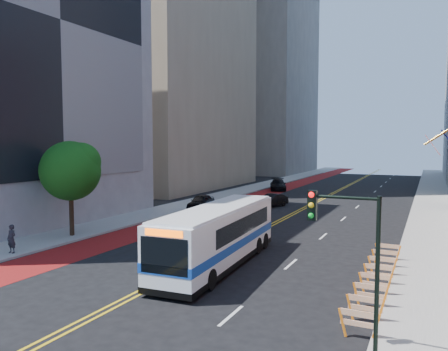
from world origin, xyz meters
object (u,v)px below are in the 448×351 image
car_b (272,200)px  pedestrian (12,239)px  traffic_signal (348,241)px  car_a (201,202)px  transit_bus (219,235)px  car_c (278,185)px  street_tree (71,169)px

car_b → pedestrian: 26.64m
pedestrian → traffic_signal: bearing=-12.0°
traffic_signal → car_b: (-12.77, 29.76, -3.05)m
car_a → pedestrian: (-1.50, -20.92, 0.26)m
traffic_signal → pedestrian: (-20.22, 4.18, -2.72)m
transit_bus → car_c: (-9.15, 37.71, -0.92)m
pedestrian → car_a: bearing=85.6°
car_b → pedestrian: bearing=-88.3°
car_b → pedestrian: pedestrian is taller
transit_bus → pedestrian: size_ratio=7.03×
street_tree → car_b: bearing=68.7°
traffic_signal → car_a: size_ratio=1.16×
traffic_signal → car_b: size_ratio=1.24×
car_a → street_tree: bearing=-104.3°
car_c → pedestrian: bearing=-114.0°
transit_bus → car_b: transit_bus is taller
street_tree → pedestrian: street_tree is taller
car_b → transit_bus: bearing=-60.2°
car_a → car_b: car_a is taller
traffic_signal → car_c: (-17.26, 45.35, -2.94)m
transit_bus → car_a: transit_bus is taller
street_tree → car_a: size_ratio=1.54×
transit_bus → car_c: bearing=100.2°
traffic_signal → transit_bus: 11.33m
transit_bus → car_a: size_ratio=2.75×
pedestrian → street_tree: bearing=94.3°
street_tree → car_b: 22.10m
transit_bus → car_a: 20.43m
traffic_signal → pedestrian: 20.82m
street_tree → pedestrian: bearing=-85.3°
car_c → car_b: bearing=-93.9°
street_tree → traffic_signal: size_ratio=1.32×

